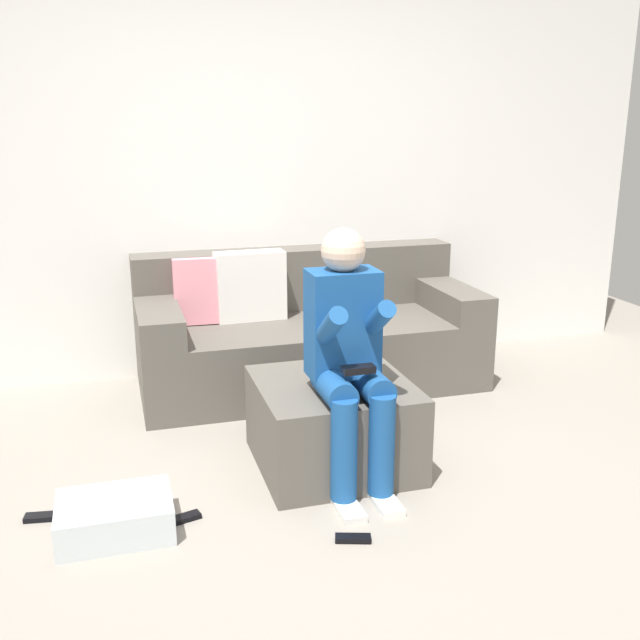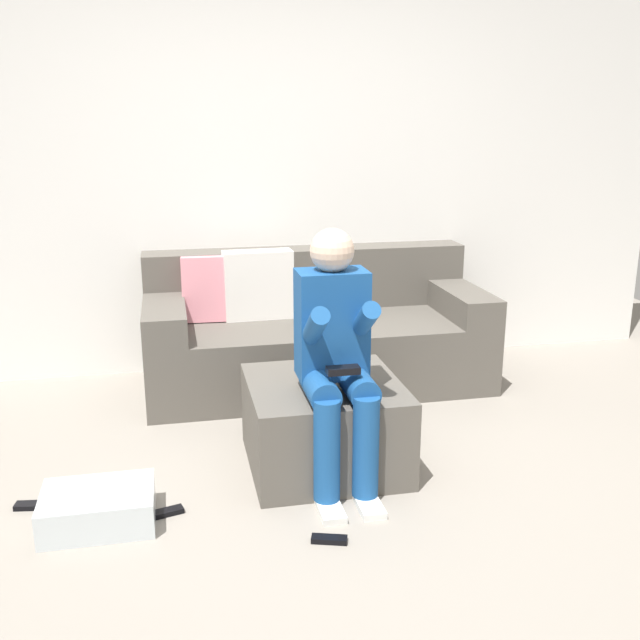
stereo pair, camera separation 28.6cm
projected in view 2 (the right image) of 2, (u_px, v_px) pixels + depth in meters
The scene contains 9 objects.
ground_plane at pixel (345, 531), 2.90m from camera, with size 7.06×7.06×0.00m, color gray.
wall_back at pixel (265, 161), 4.56m from camera, with size 5.43×0.10×2.66m, color white.
couch_sectional at pixel (312, 332), 4.48m from camera, with size 2.05×0.88×0.83m.
ottoman at pixel (324, 424), 3.40m from camera, with size 0.70×0.71×0.41m, color #59544C.
person_seated at pixel (336, 352), 3.13m from camera, with size 0.31×0.55×1.14m.
storage_bin at pixel (98, 508), 2.93m from camera, with size 0.45×0.32×0.15m, color silver.
remote_near_ottoman at pixel (329, 539), 2.82m from camera, with size 0.14×0.05×0.02m, color black.
remote_by_storage_bin at pixel (160, 514), 3.00m from camera, with size 0.19×0.05×0.02m, color black.
remote_under_side_table at pixel (39, 505), 3.07m from camera, with size 0.20×0.06×0.02m, color black.
Camera 2 is at (-0.63, -2.49, 1.60)m, focal length 40.61 mm.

